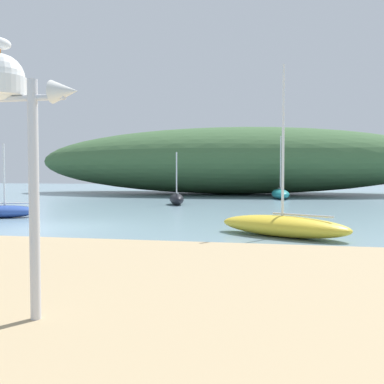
{
  "coord_description": "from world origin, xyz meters",
  "views": [
    {
      "loc": [
        7.3,
        -13.94,
        1.91
      ],
      "look_at": [
        3.61,
        5.14,
        1.06
      ],
      "focal_mm": 39.83,
      "sensor_mm": 36.0,
      "label": 1
    }
  ],
  "objects_px": {
    "sailboat_off_point": "(177,199)",
    "sailboat_east_reach": "(280,194)",
    "mast_structure": "(10,97)",
    "sailboat_inner_mooring": "(282,225)",
    "sailboat_far_right": "(5,211)"
  },
  "relations": [
    {
      "from": "sailboat_off_point",
      "to": "sailboat_east_reach",
      "type": "bearing_deg",
      "value": 49.39
    },
    {
      "from": "sailboat_far_right",
      "to": "sailboat_east_reach",
      "type": "xyz_separation_m",
      "value": [
        11.91,
        16.19,
        0.1
      ]
    },
    {
      "from": "mast_structure",
      "to": "sailboat_far_right",
      "type": "relative_size",
      "value": 0.97
    },
    {
      "from": "mast_structure",
      "to": "sailboat_off_point",
      "type": "xyz_separation_m",
      "value": [
        -2.81,
        20.79,
        -2.43
      ]
    },
    {
      "from": "mast_structure",
      "to": "sailboat_off_point",
      "type": "bearing_deg",
      "value": 97.7
    },
    {
      "from": "sailboat_inner_mooring",
      "to": "sailboat_far_right",
      "type": "bearing_deg",
      "value": 164.08
    },
    {
      "from": "mast_structure",
      "to": "sailboat_east_reach",
      "type": "relative_size",
      "value": 0.66
    },
    {
      "from": "sailboat_far_right",
      "to": "sailboat_off_point",
      "type": "height_order",
      "value": "sailboat_off_point"
    },
    {
      "from": "sailboat_far_right",
      "to": "mast_structure",
      "type": "bearing_deg",
      "value": -54.91
    },
    {
      "from": "mast_structure",
      "to": "sailboat_east_reach",
      "type": "distance_m",
      "value": 28.47
    },
    {
      "from": "mast_structure",
      "to": "sailboat_inner_mooring",
      "type": "height_order",
      "value": "sailboat_inner_mooring"
    },
    {
      "from": "sailboat_far_right",
      "to": "sailboat_inner_mooring",
      "type": "xyz_separation_m",
      "value": [
        11.69,
        -3.33,
        0.05
      ]
    },
    {
      "from": "mast_structure",
      "to": "sailboat_east_reach",
      "type": "bearing_deg",
      "value": 82.91
    },
    {
      "from": "mast_structure",
      "to": "sailboat_off_point",
      "type": "height_order",
      "value": "mast_structure"
    },
    {
      "from": "mast_structure",
      "to": "sailboat_off_point",
      "type": "distance_m",
      "value": 21.12
    }
  ]
}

